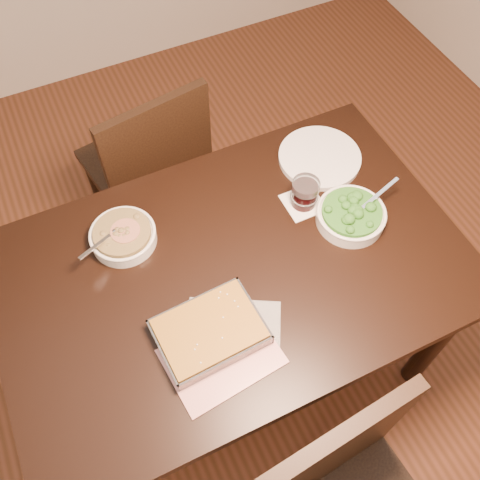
# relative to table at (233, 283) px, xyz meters

# --- Properties ---
(ground) EXTENTS (4.00, 4.00, 0.00)m
(ground) POSITION_rel_table_xyz_m (0.00, 0.00, -0.65)
(ground) COLOR #452513
(ground) RESTS_ON ground
(table) EXTENTS (1.40, 0.90, 0.75)m
(table) POSITION_rel_table_xyz_m (0.00, 0.00, 0.00)
(table) COLOR black
(table) RESTS_ON ground
(magazine_a) EXTENTS (0.32, 0.25, 0.01)m
(magazine_a) POSITION_rel_table_xyz_m (-0.15, -0.24, 0.10)
(magazine_a) COLOR #BF363F
(magazine_a) RESTS_ON table
(magazine_b) EXTENTS (0.32, 0.29, 0.00)m
(magazine_b) POSITION_rel_table_xyz_m (-0.08, -0.18, 0.10)
(magazine_b) COLOR #23242A
(magazine_b) RESTS_ON table
(coaster) EXTENTS (0.12, 0.12, 0.00)m
(coaster) POSITION_rel_table_xyz_m (0.31, 0.12, 0.10)
(coaster) COLOR white
(coaster) RESTS_ON table
(stew_bowl) EXTENTS (0.21, 0.20, 0.08)m
(stew_bowl) POSITION_rel_table_xyz_m (-0.26, 0.23, 0.12)
(stew_bowl) COLOR silver
(stew_bowl) RESTS_ON table
(broccoli_bowl) EXTENTS (0.25, 0.22, 0.09)m
(broccoli_bowl) POSITION_rel_table_xyz_m (0.41, -0.00, 0.13)
(broccoli_bowl) COLOR silver
(broccoli_bowl) RESTS_ON table
(baking_dish) EXTENTS (0.30, 0.22, 0.05)m
(baking_dish) POSITION_rel_table_xyz_m (-0.15, -0.17, 0.12)
(baking_dish) COLOR silver
(baking_dish) RESTS_ON table
(wine_tumbler) EXTENTS (0.09, 0.09, 0.10)m
(wine_tumbler) POSITION_rel_table_xyz_m (0.31, 0.12, 0.15)
(wine_tumbler) COLOR black
(wine_tumbler) RESTS_ON coaster
(dinner_plate) EXTENTS (0.28, 0.28, 0.02)m
(dinner_plate) POSITION_rel_table_xyz_m (0.45, 0.26, 0.10)
(dinner_plate) COLOR silver
(dinner_plate) RESTS_ON table
(chair_far) EXTENTS (0.49, 0.49, 0.91)m
(chair_far) POSITION_rel_table_xyz_m (-0.04, 0.70, -0.15)
(chair_far) COLOR black
(chair_far) RESTS_ON ground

